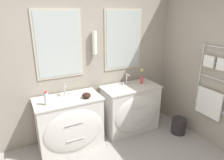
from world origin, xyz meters
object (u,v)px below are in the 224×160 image
object	(u,v)px
amenity_bowl	(86,95)
toiletry_bottle	(46,99)
vanity_right	(131,108)
flower_vase	(142,78)
vanity_left	(70,123)
waste_bin	(179,125)

from	to	relation	value
amenity_bowl	toiletry_bottle	bearing A→B (deg)	177.27
vanity_right	flower_vase	distance (m)	0.59
amenity_bowl	vanity_left	bearing A→B (deg)	162.75
vanity_left	vanity_right	bearing A→B (deg)	0.00
vanity_left	toiletry_bottle	distance (m)	0.60
vanity_left	waste_bin	xyz separation A→B (m)	(1.85, -0.51, -0.28)
amenity_bowl	waste_bin	world-z (taller)	amenity_bowl
toiletry_bottle	waste_bin	size ratio (longest dim) A/B	0.71
amenity_bowl	flower_vase	distance (m)	1.15
vanity_right	flower_vase	xyz separation A→B (m)	(0.26, 0.08, 0.53)
toiletry_bottle	amenity_bowl	bearing A→B (deg)	-2.73
vanity_right	vanity_left	bearing A→B (deg)	180.00
toiletry_bottle	amenity_bowl	distance (m)	0.59
vanity_right	flower_vase	world-z (taller)	flower_vase
vanity_left	toiletry_bottle	world-z (taller)	toiletry_bottle
vanity_left	flower_vase	xyz separation A→B (m)	(1.40, 0.08, 0.53)
vanity_left	waste_bin	world-z (taller)	vanity_left
amenity_bowl	waste_bin	bearing A→B (deg)	-15.15
vanity_right	amenity_bowl	xyz separation A→B (m)	(-0.87, -0.08, 0.46)
amenity_bowl	flower_vase	xyz separation A→B (m)	(1.13, 0.16, 0.07)
waste_bin	vanity_left	bearing A→B (deg)	164.55
vanity_left	vanity_right	world-z (taller)	same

